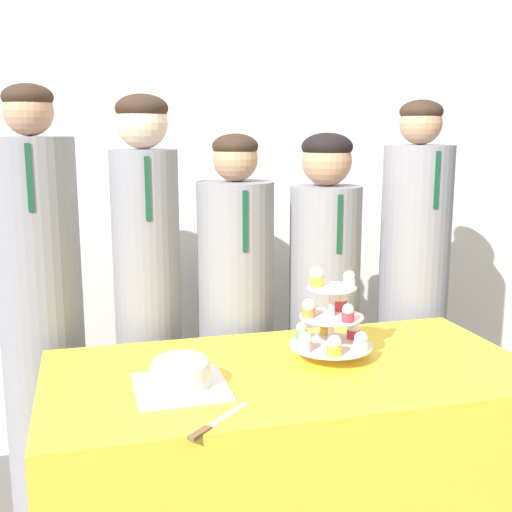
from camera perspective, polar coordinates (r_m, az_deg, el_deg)
name	(u,v)px	position (r m, az deg, el deg)	size (l,w,h in m)	color
wall_back	(212,158)	(3.03, -3.94, 8.65)	(9.00, 0.06, 2.70)	silver
table	(289,481)	(2.17, 2.97, -19.33)	(1.49, 0.73, 0.76)	yellow
round_cake	(181,372)	(1.84, -6.71, -10.23)	(0.26, 0.26, 0.10)	white
cake_knife	(210,426)	(1.63, -4.09, -14.86)	(0.19, 0.18, 0.01)	silver
cupcake_stand	(331,322)	(2.05, 6.72, -5.83)	(0.26, 0.26, 0.30)	silver
student_0	(43,329)	(2.45, -18.43, -6.13)	(0.29, 0.30, 1.63)	gray
student_1	(149,317)	(2.45, -9.53, -5.35)	(0.25, 0.25, 1.60)	gray
student_2	(236,334)	(2.53, -1.76, -6.98)	(0.29, 0.30, 1.47)	gray
student_3	(323,323)	(2.63, 6.02, -5.95)	(0.28, 0.29, 1.47)	gray
student_4	(412,304)	(2.78, 13.71, -4.19)	(0.28, 0.29, 1.60)	gray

